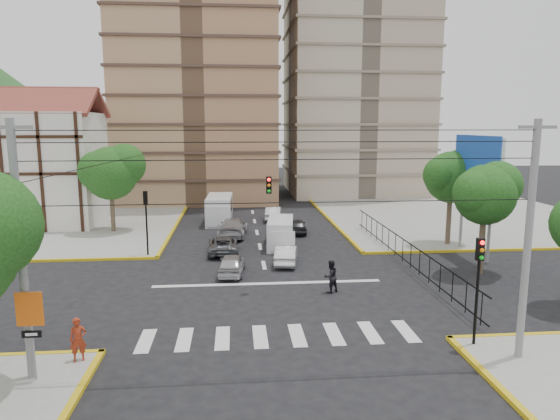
{
  "coord_description": "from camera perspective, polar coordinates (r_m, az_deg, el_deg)",
  "views": [
    {
      "loc": [
        -1.76,
        -26.07,
        8.92
      ],
      "look_at": [
        0.84,
        2.65,
        4.0
      ],
      "focal_mm": 32.0,
      "sensor_mm": 36.0,
      "label": 1
    }
  ],
  "objects": [
    {
      "name": "car_silver_rear_left",
      "position": [
        40.51,
        -5.4,
        -1.99
      ],
      "size": [
        2.61,
        5.37,
        1.5
      ],
      "primitive_type": "imported",
      "rotation": [
        0.0,
        0.0,
        3.04
      ],
      "color": "#A3A3A8",
      "rests_on": "ground"
    },
    {
      "name": "sidewalk_ne",
      "position": [
        51.72,
        19.81,
        -0.75
      ],
      "size": [
        26.0,
        26.0,
        0.15
      ],
      "primitive_type": "cube",
      "color": "gray",
      "rests_on": "ground"
    },
    {
      "name": "car_darkgrey_mid_right",
      "position": [
        41.66,
        1.97,
        -1.83
      ],
      "size": [
        1.58,
        3.62,
        1.22
      ],
      "primitive_type": "imported",
      "rotation": [
        0.0,
        0.0,
        3.1
      ],
      "color": "#27272A",
      "rests_on": "ground"
    },
    {
      "name": "car_white_front_right",
      "position": [
        32.56,
        0.72,
        -5.08
      ],
      "size": [
        1.92,
        3.94,
        1.24
      ],
      "primitive_type": "imported",
      "rotation": [
        0.0,
        0.0,
        2.98
      ],
      "color": "silver",
      "rests_on": "ground"
    },
    {
      "name": "stop_line",
      "position": [
        28.75,
        -1.41,
        -8.39
      ],
      "size": [
        13.0,
        0.4,
        0.01
      ],
      "primitive_type": "cube",
      "color": "silver",
      "rests_on": "ground"
    },
    {
      "name": "tower_beige",
      "position": [
        69.58,
        8.69,
        22.09
      ],
      "size": [
        17.0,
        16.0,
        48.0
      ],
      "primitive_type": "cube",
      "color": "tan",
      "rests_on": "ground"
    },
    {
      "name": "car_grey_mid_left",
      "position": [
        35.39,
        -6.53,
        -3.96
      ],
      "size": [
        2.12,
        4.43,
        1.22
      ],
      "primitive_type": "imported",
      "rotation": [
        0.0,
        0.0,
        3.16
      ],
      "color": "#5C5F64",
      "rests_on": "ground"
    },
    {
      "name": "pedestrian_crosswalk",
      "position": [
        27.16,
        5.8,
        -7.56
      ],
      "size": [
        1.08,
        1.01,
        1.78
      ],
      "primitive_type": "imported",
      "rotation": [
        0.0,
        0.0,
        3.64
      ],
      "color": "black",
      "rests_on": "ground"
    },
    {
      "name": "utility_pole_se",
      "position": [
        20.61,
        26.5,
        -2.98
      ],
      "size": [
        1.4,
        0.28,
        9.0
      ],
      "color": "slate",
      "rests_on": "ground"
    },
    {
      "name": "van_left_lane",
      "position": [
        45.87,
        -6.95,
        -0.05
      ],
      "size": [
        2.38,
        5.64,
        2.51
      ],
      "rotation": [
        0.0,
        0.0,
        -0.04
      ],
      "color": "silver",
      "rests_on": "ground"
    },
    {
      "name": "crosswalk_stripes",
      "position": [
        22.03,
        -0.14,
        -14.18
      ],
      "size": [
        12.0,
        2.4,
        0.01
      ],
      "primitive_type": "cube",
      "color": "silver",
      "rests_on": "ground"
    },
    {
      "name": "traffic_light_se",
      "position": [
        21.43,
        21.73,
        -6.75
      ],
      "size": [
        0.28,
        0.22,
        4.4
      ],
      "color": "black",
      "rests_on": "ground"
    },
    {
      "name": "car_white_rear_right",
      "position": [
        47.24,
        -0.76,
        -0.39
      ],
      "size": [
        1.86,
        4.13,
        1.31
      ],
      "primitive_type": "imported",
      "rotation": [
        0.0,
        0.0,
        3.02
      ],
      "color": "silver",
      "rests_on": "ground"
    },
    {
      "name": "district_sign",
      "position": [
        19.36,
        -26.65,
        -10.9
      ],
      "size": [
        0.9,
        0.12,
        3.2
      ],
      "color": "slate",
      "rests_on": "ground"
    },
    {
      "name": "utility_pole_sw",
      "position": [
        19.0,
        -27.48,
        -4.05
      ],
      "size": [
        1.4,
        0.28,
        9.0
      ],
      "color": "slate",
      "rests_on": "ground"
    },
    {
      "name": "car_silver_front_left",
      "position": [
        30.46,
        -5.53,
        -6.16
      ],
      "size": [
        1.83,
        3.83,
        1.26
      ],
      "primitive_type": "imported",
      "rotation": [
        0.0,
        0.0,
        3.05
      ],
      "color": "#AEAEB2",
      "rests_on": "ground"
    },
    {
      "name": "tudor_building",
      "position": [
        49.33,
        -25.69,
        4.46
      ],
      "size": [
        10.8,
        8.05,
        12.23
      ],
      "color": "silver",
      "rests_on": "ground"
    },
    {
      "name": "tree_park_a",
      "position": [
        32.01,
        22.52,
        1.92
      ],
      "size": [
        4.41,
        3.6,
        6.83
      ],
      "color": "#473828",
      "rests_on": "ground"
    },
    {
      "name": "tree_park_c",
      "position": [
        38.67,
        19.1,
        3.83
      ],
      "size": [
        4.65,
        3.8,
        7.25
      ],
      "color": "#473828",
      "rests_on": "ground"
    },
    {
      "name": "sidewalk_nw",
      "position": [
        50.33,
        -26.33,
        -1.46
      ],
      "size": [
        26.0,
        26.0,
        0.15
      ],
      "primitive_type": "cube",
      "color": "gray",
      "rests_on": "ground"
    },
    {
      "name": "traffic_light_hanging",
      "position": [
        24.29,
        -0.97,
        2.54
      ],
      "size": [
        18.0,
        9.12,
        0.92
      ],
      "color": "black",
      "rests_on": "ground"
    },
    {
      "name": "pedestrian_sw_corner",
      "position": [
        20.73,
        -22.08,
        -13.55
      ],
      "size": [
        0.7,
        0.56,
        1.68
      ],
      "primitive_type": "imported",
      "rotation": [
        0.0,
        0.0,
        0.28
      ],
      "color": "maroon",
      "rests_on": "sidewalk_sw"
    },
    {
      "name": "ground",
      "position": [
        27.61,
        -1.25,
        -9.17
      ],
      "size": [
        160.0,
        160.0,
        0.0
      ],
      "primitive_type": "plane",
      "color": "black",
      "rests_on": "ground"
    },
    {
      "name": "van_right_lane",
      "position": [
        36.72,
        0.1,
        -2.76
      ],
      "size": [
        2.34,
        4.79,
        2.07
      ],
      "rotation": [
        0.0,
        0.0,
        -0.12
      ],
      "color": "silver",
      "rests_on": "ground"
    },
    {
      "name": "tree_tudor",
      "position": [
        43.45,
        -18.7,
        4.28
      ],
      "size": [
        5.39,
        4.4,
        7.43
      ],
      "color": "#473828",
      "rests_on": "ground"
    },
    {
      "name": "park_fence",
      "position": [
        33.62,
        13.78,
        -5.99
      ],
      "size": [
        0.1,
        22.5,
        1.66
      ],
      "primitive_type": null,
      "color": "black",
      "rests_on": "ground"
    },
    {
      "name": "traffic_light_nw",
      "position": [
        34.89,
        -15.06,
        -0.24
      ],
      "size": [
        0.28,
        0.22,
        4.4
      ],
      "color": "black",
      "rests_on": "ground"
    },
    {
      "name": "billboard",
      "position": [
        36.06,
        21.64,
        4.35
      ],
      "size": [
        0.36,
        6.2,
        8.1
      ],
      "color": "slate",
      "rests_on": "ground"
    }
  ]
}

